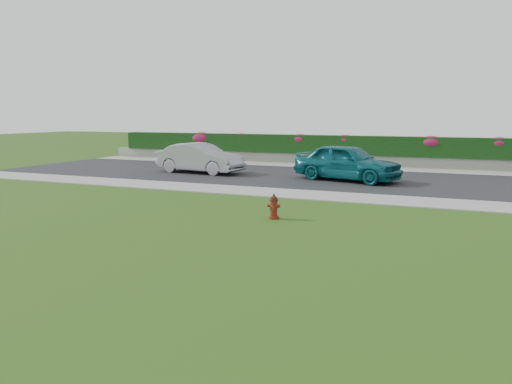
% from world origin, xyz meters
% --- Properties ---
extents(ground, '(120.00, 120.00, 0.00)m').
position_xyz_m(ground, '(0.00, 0.00, 0.00)').
color(ground, black).
rests_on(ground, ground).
extents(street_far, '(26.00, 8.00, 0.04)m').
position_xyz_m(street_far, '(-5.00, 14.00, 0.02)').
color(street_far, black).
rests_on(street_far, ground).
extents(sidewalk_far, '(24.00, 2.00, 0.04)m').
position_xyz_m(sidewalk_far, '(-6.00, 9.00, 0.02)').
color(sidewalk_far, gray).
rests_on(sidewalk_far, ground).
extents(sidewalk_beyond, '(34.00, 2.00, 0.04)m').
position_xyz_m(sidewalk_beyond, '(-1.00, 19.00, 0.02)').
color(sidewalk_beyond, gray).
rests_on(sidewalk_beyond, ground).
extents(retaining_wall, '(34.00, 0.40, 0.60)m').
position_xyz_m(retaining_wall, '(-1.00, 20.50, 0.30)').
color(retaining_wall, gray).
rests_on(retaining_wall, ground).
extents(hedge, '(32.00, 0.90, 1.10)m').
position_xyz_m(hedge, '(-1.00, 20.60, 1.15)').
color(hedge, black).
rests_on(hedge, retaining_wall).
extents(fire_hydrant, '(0.36, 0.34, 0.71)m').
position_xyz_m(fire_hydrant, '(-0.32, 4.66, 0.34)').
color(fire_hydrant, '#57140D').
rests_on(fire_hydrant, ground).
extents(sedan_teal, '(5.07, 3.10, 1.61)m').
position_xyz_m(sedan_teal, '(-0.19, 13.37, 0.85)').
color(sedan_teal, '#0C565E').
rests_on(sedan_teal, street_far).
extents(sedan_silver, '(4.61, 2.05, 1.47)m').
position_xyz_m(sedan_silver, '(-7.59, 13.43, 0.78)').
color(sedan_silver, '#96999D').
rests_on(sedan_silver, street_far).
extents(flower_clump_a, '(1.50, 0.97, 0.75)m').
position_xyz_m(flower_clump_a, '(-11.40, 20.50, 1.40)').
color(flower_clump_a, '#A41C58').
rests_on(flower_clump_a, hedge).
extents(flower_clump_b, '(1.04, 0.67, 0.52)m').
position_xyz_m(flower_clump_b, '(-8.55, 20.50, 1.49)').
color(flower_clump_b, '#A41C58').
rests_on(flower_clump_b, hedge).
extents(flower_clump_c, '(1.22, 0.79, 0.61)m').
position_xyz_m(flower_clump_c, '(-4.67, 20.50, 1.46)').
color(flower_clump_c, '#A41C58').
rests_on(flower_clump_c, hedge).
extents(flower_clump_d, '(1.14, 0.73, 0.57)m').
position_xyz_m(flower_clump_d, '(-1.94, 20.50, 1.47)').
color(flower_clump_d, '#A41C58').
rests_on(flower_clump_d, hedge).
extents(flower_clump_e, '(1.35, 0.87, 0.67)m').
position_xyz_m(flower_clump_e, '(2.81, 20.50, 1.43)').
color(flower_clump_e, '#A41C58').
rests_on(flower_clump_e, hedge).
extents(flower_clump_f, '(1.20, 0.77, 0.60)m').
position_xyz_m(flower_clump_f, '(6.11, 20.50, 1.46)').
color(flower_clump_f, '#A41C58').
rests_on(flower_clump_f, hedge).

